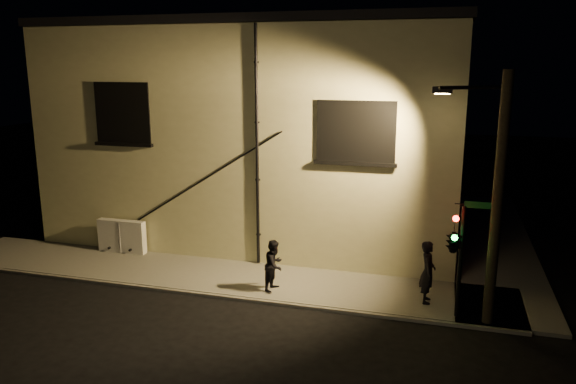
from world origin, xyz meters
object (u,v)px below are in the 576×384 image
(pedestrian_a, at_px, (428,272))
(traffic_signal, at_px, (454,240))
(utility_cabinet, at_px, (122,236))
(streetlamp_pole, at_px, (494,195))
(pedestrian_b, at_px, (274,265))

(pedestrian_a, distance_m, traffic_signal, 1.72)
(utility_cabinet, height_order, traffic_signal, traffic_signal)
(utility_cabinet, distance_m, traffic_signal, 12.39)
(utility_cabinet, bearing_deg, traffic_signal, -11.29)
(traffic_signal, relative_size, streetlamp_pole, 0.48)
(utility_cabinet, height_order, streetlamp_pole, streetlamp_pole)
(pedestrian_b, xyz_separation_m, streetlamp_pole, (6.31, -0.52, 2.80))
(pedestrian_b, bearing_deg, utility_cabinet, 85.49)
(pedestrian_b, height_order, traffic_signal, traffic_signal)
(pedestrian_a, xyz_separation_m, streetlamp_pole, (1.61, -0.86, 2.67))
(utility_cabinet, xyz_separation_m, streetlamp_pole, (12.97, -2.40, 3.00))
(pedestrian_a, bearing_deg, traffic_signal, -145.77)
(traffic_signal, bearing_deg, streetlamp_pole, 0.29)
(pedestrian_b, relative_size, streetlamp_pole, 0.23)
(utility_cabinet, xyz_separation_m, traffic_signal, (12.04, -2.40, 1.65))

